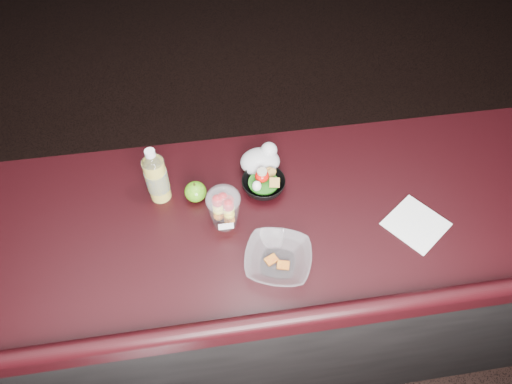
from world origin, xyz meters
TOP-DOWN VIEW (x-y plane):
  - room_shell at (0.00, 0.00)m, footprint 8.00×8.00m
  - counter at (0.00, 0.30)m, footprint 4.06×0.71m
  - lemonade_bottle at (-0.32, 0.42)m, footprint 0.07×0.07m
  - fruit_cup at (-0.13, 0.29)m, footprint 0.10×0.10m
  - green_apple at (-0.21, 0.40)m, footprint 0.07×0.07m
  - plastic_bag at (0.02, 0.49)m, footprint 0.13×0.11m
  - snack_bowl at (0.01, 0.40)m, footprint 0.17×0.17m
  - takeout_bowl at (0.01, 0.12)m, footprint 0.24×0.24m
  - paper_napkin at (0.46, 0.20)m, footprint 0.22×0.22m

SIDE VIEW (x-z plane):
  - counter at x=0.00m, z-range 0.00..1.02m
  - paper_napkin at x=0.46m, z-range 1.02..1.02m
  - takeout_bowl at x=0.01m, z-range 1.02..1.07m
  - snack_bowl at x=0.01m, z-range 1.01..1.09m
  - green_apple at x=-0.21m, z-range 1.02..1.09m
  - plastic_bag at x=0.02m, z-range 1.01..1.11m
  - fruit_cup at x=-0.13m, z-range 1.02..1.17m
  - lemonade_bottle at x=-0.32m, z-range 1.00..1.21m
  - room_shell at x=0.00m, z-range -2.17..5.83m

